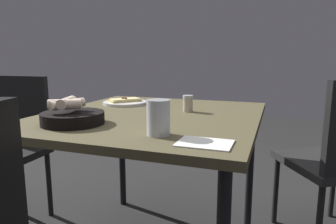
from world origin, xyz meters
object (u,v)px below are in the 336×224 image
Objects in this scene: pizza_plate at (125,102)px; chair_spare at (6,140)px; bread_basket at (72,116)px; dining_table at (152,127)px; beer_glass at (158,120)px; pepper_shaker at (188,104)px.

chair_spare reaches higher than pizza_plate.
chair_spare is at bearing 13.50° from pizza_plate.
pizza_plate is 0.99× the size of bread_basket.
pizza_plate is at bearing -41.47° from dining_table.
pizza_plate is at bearing -53.55° from beer_glass.
bread_basket is 2.03× the size of beer_glass.
pepper_shaker is 0.09× the size of chair_spare.
bread_basket is 0.53m from pepper_shaker.
dining_table is 13.44× the size of pepper_shaker.
pizza_plate is at bearing -16.34° from pepper_shaker.
beer_glass reaches higher than pizza_plate.
bread_basket is at bearing 154.46° from chair_spare.
pepper_shaker is at bearing -86.09° from beer_glass.
pizza_plate is 3.06× the size of pepper_shaker.
dining_table is 0.40m from beer_glass.
beer_glass is (-0.17, 0.34, 0.11)m from dining_table.
pepper_shaker is at bearing -177.18° from chair_spare.
bread_basket reaches higher than pepper_shaker.
beer_glass is at bearing 126.45° from pizza_plate.
bread_basket is 0.27× the size of chair_spare.
chair_spare is at bearing -19.73° from beer_glass.
beer_glass reaches higher than pepper_shaker.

